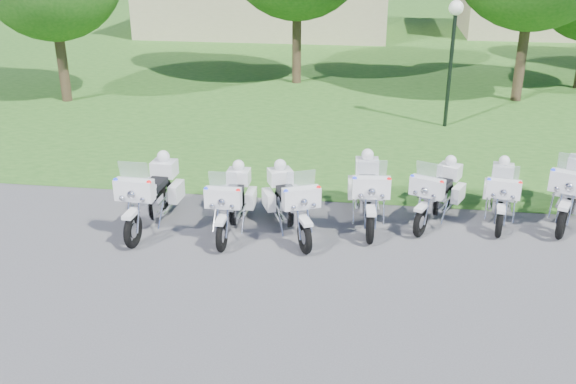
# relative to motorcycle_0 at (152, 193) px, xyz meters

# --- Properties ---
(ground) EXTENTS (100.00, 100.00, 0.00)m
(ground) POSITION_rel_motorcycle_0_xyz_m (3.90, -1.28, -0.71)
(ground) COLOR #515155
(ground) RESTS_ON ground
(grass_lawn) EXTENTS (100.00, 48.00, 0.01)m
(grass_lawn) POSITION_rel_motorcycle_0_xyz_m (3.90, 25.72, -0.71)
(grass_lawn) COLOR #2C631F
(grass_lawn) RESTS_ON ground
(motorcycle_0) EXTENTS (0.88, 2.54, 1.70)m
(motorcycle_0) POSITION_rel_motorcycle_0_xyz_m (0.00, 0.00, 0.00)
(motorcycle_0) COLOR black
(motorcycle_0) RESTS_ON ground
(motorcycle_1) EXTENTS (0.77, 2.34, 1.57)m
(motorcycle_1) POSITION_rel_motorcycle_0_xyz_m (1.73, -0.00, -0.06)
(motorcycle_1) COLOR black
(motorcycle_1) RESTS_ON ground
(motorcycle_2) EXTENTS (1.41, 2.25, 1.62)m
(motorcycle_2) POSITION_rel_motorcycle_0_xyz_m (2.93, 0.09, -0.03)
(motorcycle_2) COLOR black
(motorcycle_2) RESTS_ON ground
(motorcycle_3) EXTENTS (0.92, 2.50, 1.68)m
(motorcycle_3) POSITION_rel_motorcycle_0_xyz_m (4.51, 0.82, -0.01)
(motorcycle_3) COLOR black
(motorcycle_3) RESTS_ON ground
(motorcycle_4) EXTENTS (1.32, 2.15, 1.54)m
(motorcycle_4) POSITION_rel_motorcycle_0_xyz_m (5.99, 1.10, -0.07)
(motorcycle_4) COLOR black
(motorcycle_4) RESTS_ON ground
(motorcycle_5) EXTENTS (0.95, 2.20, 1.49)m
(motorcycle_5) POSITION_rel_motorcycle_0_xyz_m (7.35, 1.33, -0.09)
(motorcycle_5) COLOR black
(motorcycle_5) RESTS_ON ground
(motorcycle_6) EXTENTS (1.46, 2.44, 1.73)m
(motorcycle_6) POSITION_rel_motorcycle_0_xyz_m (8.85, 1.52, 0.01)
(motorcycle_6) COLOR black
(motorcycle_6) RESTS_ON ground
(lamp_post) EXTENTS (0.44, 0.44, 3.88)m
(lamp_post) POSITION_rel_motorcycle_0_xyz_m (6.77, 8.28, 2.24)
(lamp_post) COLOR black
(lamp_post) RESTS_ON ground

